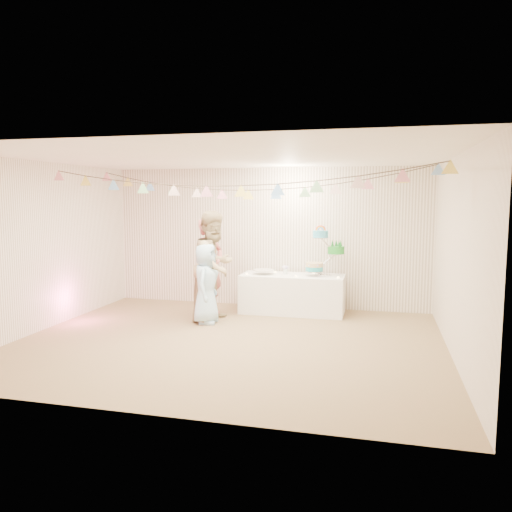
% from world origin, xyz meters
% --- Properties ---
extents(floor, '(6.00, 6.00, 0.00)m').
position_xyz_m(floor, '(0.00, 0.00, 0.00)').
color(floor, olive).
rests_on(floor, ground).
extents(ceiling, '(6.00, 6.00, 0.00)m').
position_xyz_m(ceiling, '(0.00, 0.00, 2.60)').
color(ceiling, white).
rests_on(ceiling, ground).
extents(back_wall, '(6.00, 6.00, 0.00)m').
position_xyz_m(back_wall, '(0.00, 2.50, 1.30)').
color(back_wall, white).
rests_on(back_wall, ground).
extents(front_wall, '(6.00, 6.00, 0.00)m').
position_xyz_m(front_wall, '(0.00, -2.50, 1.30)').
color(front_wall, white).
rests_on(front_wall, ground).
extents(left_wall, '(5.00, 5.00, 0.00)m').
position_xyz_m(left_wall, '(-3.00, 0.00, 1.30)').
color(left_wall, white).
rests_on(left_wall, ground).
extents(right_wall, '(5.00, 5.00, 0.00)m').
position_xyz_m(right_wall, '(3.00, 0.00, 1.30)').
color(right_wall, white).
rests_on(right_wall, ground).
extents(table, '(1.83, 0.73, 0.68)m').
position_xyz_m(table, '(0.57, 2.01, 0.34)').
color(table, white).
rests_on(table, floor).
extents(cake_stand, '(0.74, 0.43, 0.82)m').
position_xyz_m(cake_stand, '(1.12, 2.06, 1.16)').
color(cake_stand, silver).
rests_on(cake_stand, table).
extents(cake_bottom, '(0.31, 0.31, 0.15)m').
position_xyz_m(cake_bottom, '(0.97, 2.00, 0.84)').
color(cake_bottom, teal).
rests_on(cake_bottom, cake_stand).
extents(cake_middle, '(0.27, 0.27, 0.22)m').
position_xyz_m(cake_middle, '(1.30, 2.15, 1.11)').
color(cake_middle, '#1E8925').
rests_on(cake_middle, cake_stand).
extents(cake_top_tier, '(0.25, 0.25, 0.19)m').
position_xyz_m(cake_top_tier, '(1.06, 2.03, 1.38)').
color(cake_top_tier, '#41ABCD').
rests_on(cake_top_tier, cake_stand).
extents(platter, '(0.38, 0.38, 0.02)m').
position_xyz_m(platter, '(0.06, 1.96, 0.76)').
color(platter, white).
rests_on(platter, table).
extents(posy, '(0.14, 0.14, 0.16)m').
position_xyz_m(posy, '(0.43, 2.06, 0.83)').
color(posy, white).
rests_on(posy, table).
extents(person_adult_a, '(0.63, 0.74, 1.71)m').
position_xyz_m(person_adult_a, '(-0.80, 1.47, 0.85)').
color(person_adult_a, '#C66B67').
rests_on(person_adult_a, floor).
extents(person_adult_b, '(0.94, 1.07, 1.83)m').
position_xyz_m(person_adult_b, '(-0.61, 1.19, 0.92)').
color(person_adult_b, tan).
rests_on(person_adult_b, floor).
extents(person_child, '(0.46, 0.67, 1.31)m').
position_xyz_m(person_child, '(-0.68, 0.94, 0.66)').
color(person_child, '#B2DEFD').
rests_on(person_child, floor).
extents(bunting_back, '(5.60, 1.10, 0.40)m').
position_xyz_m(bunting_back, '(0.00, 1.10, 2.35)').
color(bunting_back, pink).
rests_on(bunting_back, ceiling).
extents(bunting_front, '(5.60, 0.90, 0.36)m').
position_xyz_m(bunting_front, '(0.00, -0.20, 2.32)').
color(bunting_front, '#72A5E5').
rests_on(bunting_front, ceiling).
extents(tealight_0, '(0.04, 0.04, 0.03)m').
position_xyz_m(tealight_0, '(-0.23, 1.86, 0.70)').
color(tealight_0, '#FFD88C').
rests_on(tealight_0, table).
extents(tealight_1, '(0.04, 0.04, 0.03)m').
position_xyz_m(tealight_1, '(0.22, 2.19, 0.70)').
color(tealight_1, '#FFD88C').
rests_on(tealight_1, table).
extents(tealight_2, '(0.04, 0.04, 0.03)m').
position_xyz_m(tealight_2, '(0.67, 1.79, 0.70)').
color(tealight_2, '#FFD88C').
rests_on(tealight_2, table).
extents(tealight_3, '(0.04, 0.04, 0.03)m').
position_xyz_m(tealight_3, '(0.92, 2.23, 0.70)').
color(tealight_3, '#FFD88C').
rests_on(tealight_3, table).
extents(tealight_4, '(0.04, 0.04, 0.03)m').
position_xyz_m(tealight_4, '(1.39, 1.83, 0.70)').
color(tealight_4, '#FFD88C').
rests_on(tealight_4, table).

